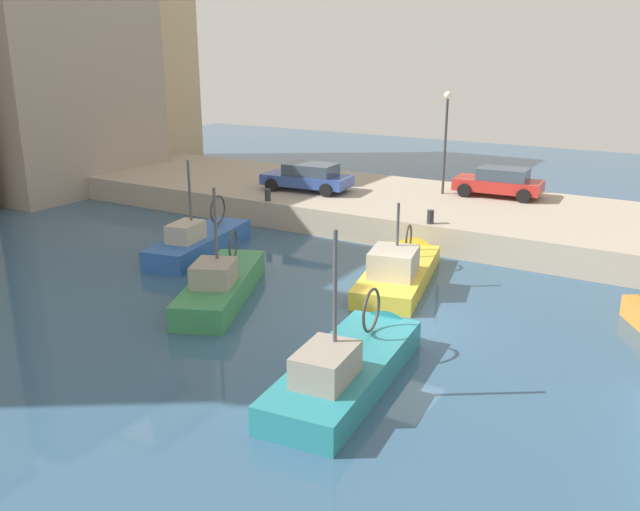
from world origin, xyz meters
TOP-DOWN VIEW (x-y plane):
  - water_surface at (0.00, 0.00)m, footprint 80.00×80.00m
  - quay_wall at (11.50, 0.00)m, footprint 9.00×56.00m
  - fishing_boat_green at (-0.85, 6.00)m, footprint 6.83×4.19m
  - fishing_boat_yellow at (3.62, 1.55)m, footprint 7.08×3.41m
  - fishing_boat_teal at (-3.85, -0.51)m, footprint 6.99×2.62m
  - fishing_boat_blue at (2.72, 9.95)m, footprint 6.75×2.83m
  - parked_car_red at (13.79, 1.16)m, footprint 2.18×4.12m
  - parked_car_blue at (10.24, 9.61)m, footprint 2.38×4.50m
  - mooring_bollard_south at (7.35, 2.00)m, footprint 0.28×0.28m
  - mooring_bollard_mid at (7.35, 10.00)m, footprint 0.28×0.28m
  - quay_streetlamp at (13.00, 3.67)m, footprint 0.36×0.36m
  - waterfront_building_east_mid at (8.35, 25.78)m, footprint 10.56×8.35m
  - waterfront_building_east at (15.78, 27.99)m, footprint 7.37×7.98m

SIDE VIEW (x-z plane):
  - water_surface at x=0.00m, z-range 0.00..0.00m
  - fishing_boat_blue at x=2.72m, z-range -2.22..2.43m
  - fishing_boat_teal at x=-3.85m, z-range -2.42..2.64m
  - fishing_boat_green at x=-0.85m, z-range -2.19..2.42m
  - fishing_boat_yellow at x=3.62m, z-range -1.81..2.11m
  - quay_wall at x=11.50m, z-range 0.00..1.20m
  - mooring_bollard_south at x=7.35m, z-range 1.20..1.75m
  - mooring_bollard_mid at x=7.35m, z-range 1.20..1.75m
  - parked_car_blue at x=10.24m, z-range 1.22..2.57m
  - parked_car_red at x=13.79m, z-range 1.22..2.59m
  - quay_streetlamp at x=13.00m, z-range 2.04..6.87m
  - waterfront_building_east_mid at x=8.35m, z-range 0.02..14.82m
  - waterfront_building_east at x=15.78m, z-range 0.02..20.25m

